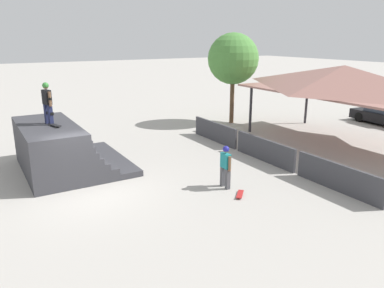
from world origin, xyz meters
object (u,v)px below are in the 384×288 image
at_px(skateboard_on_deck, 55,125).
at_px(skateboard_on_ground, 240,194).
at_px(parked_car_black, 384,115).
at_px(bystander_walking, 226,163).
at_px(tree_far_back, 233,59).
at_px(skater_on_deck, 47,100).

xyz_separation_m(skateboard_on_deck, skateboard_on_ground, (5.69, 5.11, -2.04)).
bearing_deg(skateboard_on_ground, parked_car_black, 150.54).
bearing_deg(skateboard_on_deck, bystander_walking, 32.79).
distance_m(bystander_walking, parked_car_black, 15.67).
bearing_deg(parked_car_black, skateboard_on_ground, -68.42).
xyz_separation_m(bystander_walking, tree_far_back, (-9.04, 6.99, 3.22)).
relative_size(skateboard_on_deck, parked_car_black, 0.20).
xyz_separation_m(skateboard_on_deck, tree_far_back, (-4.28, 12.11, 2.09)).
distance_m(skateboard_on_deck, bystander_walking, 7.08).
relative_size(bystander_walking, tree_far_back, 0.28).
distance_m(skateboard_on_ground, tree_far_back, 12.87).
distance_m(tree_far_back, parked_car_black, 10.59).
xyz_separation_m(skateboard_on_ground, tree_far_back, (-9.98, 7.00, 4.14)).
distance_m(skater_on_deck, bystander_walking, 7.74).
height_order(tree_far_back, parked_car_black, tree_far_back).
bearing_deg(tree_far_back, skateboard_on_ground, -35.04).
xyz_separation_m(skater_on_deck, skateboard_on_ground, (6.26, 5.21, -2.98)).
height_order(skater_on_deck, skateboard_on_ground, skater_on_deck).
relative_size(skater_on_deck, skateboard_on_deck, 2.04).
relative_size(skater_on_deck, skateboard_on_ground, 2.49).
bearing_deg(bystander_walking, parked_car_black, -75.01).
bearing_deg(bystander_walking, skateboard_on_deck, 49.15).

